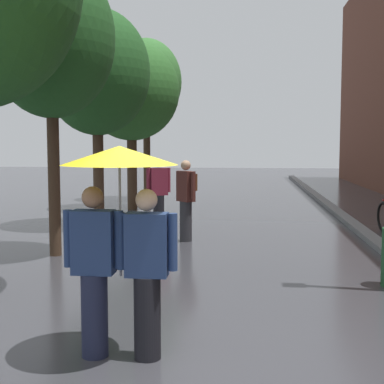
{
  "coord_description": "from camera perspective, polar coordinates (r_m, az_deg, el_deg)",
  "views": [
    {
      "loc": [
        0.56,
        -4.9,
        2.09
      ],
      "look_at": [
        -0.26,
        3.12,
        1.35
      ],
      "focal_mm": 50.72,
      "sensor_mm": 36.0,
      "label": 1
    }
  ],
  "objects": [
    {
      "name": "pedestrian_walking_far",
      "position": [
        11.44,
        -0.61,
        -0.67
      ],
      "size": [
        0.46,
        0.47,
        1.72
      ],
      "color": "#2D2D33",
      "rests_on": "ground"
    },
    {
      "name": "street_tree_3",
      "position": [
        17.09,
        -6.4,
        10.44
      ],
      "size": [
        2.97,
        2.97,
        5.19
      ],
      "color": "#473323",
      "rests_on": "ground"
    },
    {
      "name": "couple_under_umbrella",
      "position": [
        5.22,
        -7.6,
        -2.71
      ],
      "size": [
        1.11,
        1.11,
        2.06
      ],
      "color": "#1E233D",
      "rests_on": "ground"
    },
    {
      "name": "ground_plane",
      "position": [
        5.36,
        -0.66,
        -17.71
      ],
      "size": [
        80.0,
        80.0,
        0.0
      ],
      "primitive_type": "plane",
      "color": "#38383D"
    },
    {
      "name": "street_tree_1",
      "position": [
        10.39,
        -14.63,
        15.36
      ],
      "size": [
        2.3,
        2.3,
        5.41
      ],
      "color": "#473323",
      "rests_on": "ground"
    },
    {
      "name": "pedestrian_walking_midground",
      "position": [
        12.75,
        -3.53,
        -0.21
      ],
      "size": [
        0.53,
        0.38,
        1.73
      ],
      "color": "black",
      "rests_on": "ground"
    },
    {
      "name": "street_tree_2",
      "position": [
        13.72,
        -9.97,
        12.24
      ],
      "size": [
        2.6,
        2.6,
        5.34
      ],
      "color": "#473323",
      "rests_on": "ground"
    },
    {
      "name": "kerb_strip",
      "position": [
        15.27,
        15.74,
        -2.6
      ],
      "size": [
        0.3,
        36.0,
        0.12
      ],
      "primitive_type": "cube",
      "color": "slate",
      "rests_on": "ground"
    },
    {
      "name": "street_tree_4",
      "position": [
        19.74,
        -4.82,
        11.41
      ],
      "size": [
        2.52,
        2.52,
        5.77
      ],
      "color": "#473323",
      "rests_on": "ground"
    }
  ]
}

